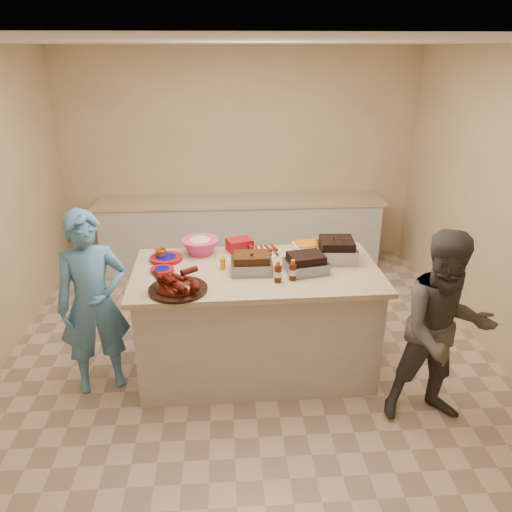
{
  "coord_description": "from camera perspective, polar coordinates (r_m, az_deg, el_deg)",
  "views": [
    {
      "loc": [
        -0.21,
        -3.88,
        2.66
      ],
      "look_at": [
        0.04,
        -0.07,
        1.07
      ],
      "focal_mm": 35.0,
      "sensor_mm": 36.0,
      "label": 1
    }
  ],
  "objects": [
    {
      "name": "plate_stack_small",
      "position": [
        4.17,
        -10.65,
        -1.73
      ],
      "size": [
        0.2,
        0.2,
        0.03
      ],
      "primitive_type": "cylinder",
      "rotation": [
        0.0,
        0.0,
        0.02
      ],
      "color": "maroon",
      "rests_on": "island"
    },
    {
      "name": "sausage_plate",
      "position": [
        4.45,
        0.76,
        0.28
      ],
      "size": [
        0.36,
        0.36,
        0.05
      ],
      "primitive_type": "cylinder",
      "rotation": [
        0.0,
        0.0,
        0.18
      ],
      "color": "silver",
      "rests_on": "island"
    },
    {
      "name": "mac_cheese_dish",
      "position": [
        4.55,
        6.17,
        0.7
      ],
      "size": [
        0.31,
        0.25,
        0.07
      ],
      "primitive_type": "cube",
      "rotation": [
        0.0,
        0.0,
        0.16
      ],
      "color": "orange",
      "rests_on": "island"
    },
    {
      "name": "guest_blue",
      "position": [
        4.6,
        -16.9,
        -13.77
      ],
      "size": [
        1.02,
        1.65,
        0.37
      ],
      "primitive_type": "imported",
      "rotation": [
        0.0,
        0.0,
        0.32
      ],
      "color": "#4B84B7",
      "rests_on": "ground"
    },
    {
      "name": "sauce_bowl",
      "position": [
        4.26,
        -0.41,
        -0.76
      ],
      "size": [
        0.14,
        0.05,
        0.14
      ],
      "primitive_type": "imported",
      "rotation": [
        0.0,
        0.0,
        0.02
      ],
      "color": "silver",
      "rests_on": "island"
    },
    {
      "name": "roasting_pan",
      "position": [
        4.37,
        9.1,
        -0.43
      ],
      "size": [
        0.35,
        0.35,
        0.13
      ],
      "primitive_type": "cube",
      "rotation": [
        0.0,
        0.0,
        -0.07
      ],
      "color": "gray",
      "rests_on": "island"
    },
    {
      "name": "coleslaw_bowl",
      "position": [
        4.48,
        -6.33,
        0.31
      ],
      "size": [
        0.34,
        0.34,
        0.23
      ],
      "primitive_type": null,
      "rotation": [
        0.0,
        0.0,
        0.02
      ],
      "color": "#D83278",
      "rests_on": "island"
    },
    {
      "name": "rib_platter",
      "position": [
        3.82,
        -8.88,
        -3.93
      ],
      "size": [
        0.53,
        0.53,
        0.18
      ],
      "primitive_type": null,
      "rotation": [
        0.0,
        0.0,
        -0.21
      ],
      "color": "#410902",
      "rests_on": "island"
    },
    {
      "name": "back_counter",
      "position": [
        6.47,
        -1.74,
        2.7
      ],
      "size": [
        3.6,
        0.64,
        0.9
      ],
      "primitive_type": null,
      "color": "beige",
      "rests_on": "ground"
    },
    {
      "name": "bbq_bottle_b",
      "position": [
        3.92,
        2.51,
        -2.97
      ],
      "size": [
        0.06,
        0.06,
        0.17
      ],
      "primitive_type": "cylinder",
      "rotation": [
        0.0,
        0.0,
        0.02
      ],
      "color": "#3B150B",
      "rests_on": "island"
    },
    {
      "name": "basket_stack",
      "position": [
        4.52,
        -1.88,
        0.65
      ],
      "size": [
        0.26,
        0.22,
        0.11
      ],
      "primitive_type": "cube",
      "rotation": [
        0.0,
        0.0,
        0.34
      ],
      "color": "maroon",
      "rests_on": "island"
    },
    {
      "name": "plate_stack_large",
      "position": [
        4.37,
        -10.22,
        -0.49
      ],
      "size": [
        0.28,
        0.28,
        0.03
      ],
      "primitive_type": "cylinder",
      "rotation": [
        0.0,
        0.0,
        0.02
      ],
      "color": "maroon",
      "rests_on": "island"
    },
    {
      "name": "brisket_tray",
      "position": [
        4.11,
        5.68,
        -1.78
      ],
      "size": [
        0.37,
        0.33,
        0.1
      ],
      "primitive_type": "cube",
      "rotation": [
        0.0,
        0.0,
        0.22
      ],
      "color": "black",
      "rests_on": "island"
    },
    {
      "name": "mustard_bottle",
      "position": [
        4.15,
        -3.8,
        -1.48
      ],
      "size": [
        0.05,
        0.05,
        0.13
      ],
      "primitive_type": "cylinder",
      "rotation": [
        0.0,
        0.0,
        0.02
      ],
      "color": "#E39C02",
      "rests_on": "island"
    },
    {
      "name": "island",
      "position": [
        4.61,
        0.04,
        -12.57
      ],
      "size": [
        2.06,
        1.11,
        0.97
      ],
      "primitive_type": null,
      "rotation": [
        0.0,
        0.0,
        0.02
      ],
      "color": "beige",
      "rests_on": "ground"
    },
    {
      "name": "room",
      "position": [
        4.71,
        -0.6,
        -11.73
      ],
      "size": [
        4.5,
        5.0,
        2.7
      ],
      "primitive_type": null,
      "color": "beige",
      "rests_on": "ground"
    },
    {
      "name": "guest_gray",
      "position": [
        4.33,
        19.23,
        -16.75
      ],
      "size": [
        0.77,
        1.54,
        0.58
      ],
      "primitive_type": "imported",
      "rotation": [
        0.0,
        0.0,
        -0.02
      ],
      "color": "#4D4B46",
      "rests_on": "ground"
    },
    {
      "name": "bbq_bottle_a",
      "position": [
        3.96,
        4.19,
        -2.73
      ],
      "size": [
        0.06,
        0.06,
        0.17
      ],
      "primitive_type": "cylinder",
      "rotation": [
        0.0,
        0.0,
        0.02
      ],
      "color": "#3B150B",
      "rests_on": "island"
    },
    {
      "name": "plastic_cup",
      "position": [
        4.4,
        -10.79,
        -0.37
      ],
      "size": [
        0.1,
        0.1,
        0.1
      ],
      "primitive_type": "imported",
      "rotation": [
        0.0,
        0.0,
        0.02
      ],
      "color": "#A65014",
      "rests_on": "island"
    },
    {
      "name": "pulled_pork_tray",
      "position": [
        4.09,
        -0.5,
        -1.82
      ],
      "size": [
        0.34,
        0.26,
        0.1
      ],
      "primitive_type": "cube",
      "rotation": [
        0.0,
        0.0,
        -0.01
      ],
      "color": "#47230F",
      "rests_on": "island"
    }
  ]
}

